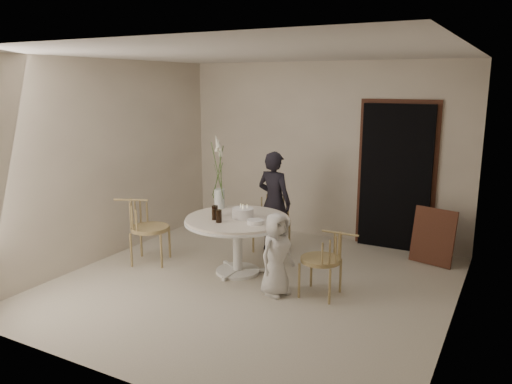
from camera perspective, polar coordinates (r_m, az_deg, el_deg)
The scene contains 18 objects.
ground at distance 6.14m, azimuth -0.43°, elevation -10.50°, with size 4.50×4.50×0.00m, color beige.
room_shell at distance 5.70m, azimuth -0.45°, elevation 4.66°, with size 4.50×4.50×4.50m.
doorway at distance 7.44m, azimuth 15.66°, elevation 1.58°, with size 1.00×0.10×2.10m, color black.
door_trim at distance 7.46m, azimuth 15.76°, elevation 2.08°, with size 1.12×0.03×2.22m, color #572A1D.
table at distance 6.30m, azimuth -2.14°, elevation -3.95°, with size 1.33×1.33×0.73m.
picture_frame at distance 7.08m, azimuth 19.59°, elevation -4.82°, with size 0.57×0.04×0.76m, color #572A1D.
chair_far at distance 7.24m, azimuth 2.21°, elevation -2.30°, with size 0.49×0.52×0.85m.
chair_right at distance 5.68m, azimuth 8.47°, elevation -7.04°, with size 0.48×0.45×0.79m.
chair_left at distance 6.86m, azimuth -13.05°, elevation -3.28°, with size 0.64×0.62×0.88m.
girl at distance 7.10m, azimuth 2.08°, elevation -1.13°, with size 0.53×0.35×1.45m, color black.
boy at distance 5.70m, azimuth 2.37°, elevation -7.13°, with size 0.47×0.31×0.97m, color silver.
birthday_cake at distance 6.23m, azimuth -1.51°, elevation -2.44°, with size 0.27×0.27×0.18m.
cola_tumbler_a at distance 6.17m, azimuth -4.78°, elevation -2.57°, with size 0.06×0.06×0.14m, color black.
cola_tumbler_b at distance 6.05m, azimuth -4.28°, elevation -2.77°, with size 0.07×0.07×0.16m, color black.
cola_tumbler_c at distance 6.26m, azimuth -4.75°, elevation -2.26°, with size 0.07×0.07×0.15m, color black.
cola_tumbler_d at distance 6.32m, azimuth -4.67°, elevation -2.17°, with size 0.07×0.07×0.14m, color black.
plate_stack at distance 5.98m, azimuth -0.08°, elevation -3.44°, with size 0.20×0.20×0.05m, color white.
flower_vase at distance 6.67m, azimuth -4.24°, elevation 1.06°, with size 0.14×0.14×0.99m.
Camera 1 is at (2.72, -4.95, 2.40)m, focal length 35.00 mm.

